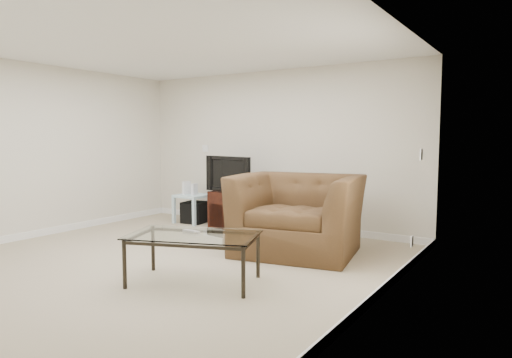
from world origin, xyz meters
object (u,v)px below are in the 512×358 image
Objects in this scene: tv_stand at (234,210)px; television at (232,174)px; coffee_table at (194,259)px; recliner at (298,201)px; side_table at (193,209)px; subwoofer at (195,213)px.

television reaches higher than tv_stand.
recliner is at bearing 79.92° from coffee_table.
coffee_table is at bearing -110.71° from recliner.
recliner reaches higher than side_table.
television is 0.73× the size of coffee_table.
side_table is (-0.85, 0.03, -0.63)m from television.
side_table is (-0.85, 0.00, -0.05)m from tv_stand.
side_table is at bearing -146.97° from subwoofer.
subwoofer is 0.25× the size of recliner.
tv_stand is 2.77m from coffee_table.
television is 2.48× the size of subwoofer.
recliner is 1.72m from coffee_table.
tv_stand is 1.81m from recliner.
recliner reaches higher than subwoofer.
tv_stand reaches higher than coffee_table.
recliner reaches higher than television.
side_table is 1.36× the size of subwoofer.
television is at bearing -1.95° from side_table.
subwoofer is at bearing -171.48° from television.
tv_stand is 0.85m from side_table.
subwoofer is (-0.82, 0.05, -0.70)m from television.
television is 1.78m from recliner.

